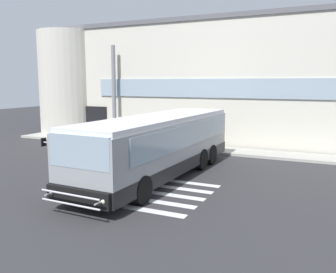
# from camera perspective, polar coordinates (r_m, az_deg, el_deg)

# --- Properties ---
(ground_plane) EXTENTS (80.00, 90.00, 0.02)m
(ground_plane) POSITION_cam_1_polar(r_m,az_deg,el_deg) (18.33, -2.23, -4.52)
(ground_plane) COLOR #2B2B2D
(ground_plane) RESTS_ON ground
(bay_paint_stripes) EXTENTS (4.40, 3.96, 0.01)m
(bay_paint_stripes) POSITION_cam_1_polar(r_m,az_deg,el_deg) (13.84, -2.82, -8.82)
(bay_paint_stripes) COLOR silver
(bay_paint_stripes) RESTS_ON ground
(terminal_building) EXTENTS (24.57, 13.80, 8.34)m
(terminal_building) POSITION_cam_1_polar(r_m,az_deg,el_deg) (28.91, 7.19, 8.54)
(terminal_building) COLOR beige
(terminal_building) RESTS_ON ground
(boarding_curb) EXTENTS (26.77, 2.00, 0.15)m
(boarding_curb) POSITION_cam_1_polar(r_m,az_deg,el_deg) (22.60, 3.34, -1.81)
(boarding_curb) COLOR #9E9B93
(boarding_curb) RESTS_ON ground
(entry_support_column) EXTENTS (0.28, 0.28, 6.55)m
(entry_support_column) POSITION_cam_1_polar(r_m,az_deg,el_deg) (25.53, -8.61, 6.86)
(entry_support_column) COLOR slate
(entry_support_column) RESTS_ON boarding_curb
(bus_main_foreground) EXTENTS (3.37, 11.15, 2.70)m
(bus_main_foreground) POSITION_cam_1_polar(r_m,az_deg,el_deg) (15.72, -1.40, -1.71)
(bus_main_foreground) COLOR gray
(bus_main_foreground) RESTS_ON ground
(passenger_near_column) EXTENTS (0.53, 0.49, 1.68)m
(passenger_near_column) POSITION_cam_1_polar(r_m,az_deg,el_deg) (24.84, -7.64, 1.49)
(passenger_near_column) COLOR #2D2D33
(passenger_near_column) RESTS_ON boarding_curb
(passenger_by_doorway) EXTENTS (0.48, 0.41, 1.68)m
(passenger_by_doorway) POSITION_cam_1_polar(r_m,az_deg,el_deg) (23.90, -5.68, 1.17)
(passenger_by_doorway) COLOR #2D2D33
(passenger_by_doorway) RESTS_ON boarding_curb
(safety_bollard_yellow) EXTENTS (0.18, 0.18, 0.90)m
(safety_bollard_yellow) POSITION_cam_1_polar(r_m,az_deg,el_deg) (20.91, 5.95, -1.64)
(safety_bollard_yellow) COLOR yellow
(safety_bollard_yellow) RESTS_ON ground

